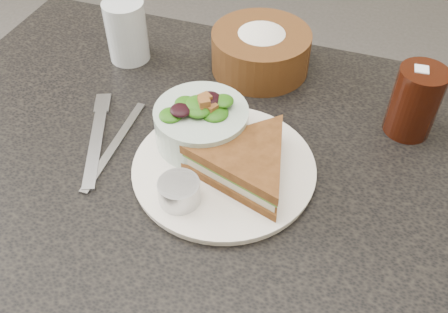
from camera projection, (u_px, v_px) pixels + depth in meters
The scene contains 11 objects.
dining_table at pixel (217, 291), 1.00m from camera, with size 1.00×0.70×0.75m, color black.
dinner_plate at pixel (224, 168), 0.71m from camera, with size 0.26×0.26×0.01m, color silver.
sandwich at pixel (246, 163), 0.68m from camera, with size 0.18×0.18×0.05m, color brown, non-canonical shape.
salad_bowl at pixel (201, 120), 0.72m from camera, with size 0.14×0.14×0.08m, color #A8BFB2, non-canonical shape.
dressing_ramekin at pixel (179, 192), 0.65m from camera, with size 0.06×0.06×0.03m, color #B5B7B9.
orange_wedge at pixel (250, 134), 0.73m from camera, with size 0.07×0.07×0.03m, color orange.
fork at pixel (96, 143), 0.75m from camera, with size 0.02×0.19×0.01m, color #ABAFB8.
knife at pixel (115, 145), 0.75m from camera, with size 0.01×0.20×0.00m, color gray.
bread_basket at pixel (261, 45), 0.86m from camera, with size 0.17×0.17×0.10m, color brown, non-canonical shape.
cola_glass at pixel (416, 99), 0.74m from camera, with size 0.07×0.07×0.12m, color black, non-canonical shape.
water_glass at pixel (127, 31), 0.88m from camera, with size 0.07×0.07×0.11m, color silver.
Camera 1 is at (0.18, -0.47, 1.28)m, focal length 40.00 mm.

